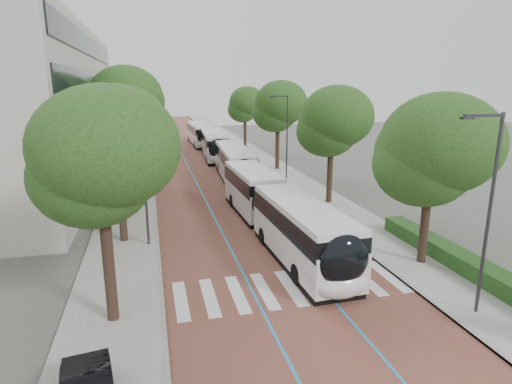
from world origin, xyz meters
TOP-DOWN VIEW (x-y plane):
  - ground at (0.00, 0.00)m, footprint 160.00×160.00m
  - road at (0.00, 40.00)m, footprint 11.00×140.00m
  - sidewalk_left at (-7.50, 40.00)m, footprint 4.00×140.00m
  - sidewalk_right at (7.50, 40.00)m, footprint 4.00×140.00m
  - kerb_left at (-5.60, 40.00)m, footprint 0.20×140.00m
  - kerb_right at (5.60, 40.00)m, footprint 0.20×140.00m
  - zebra_crossing at (0.20, 1.00)m, footprint 10.55×3.60m
  - lane_line_left at (-1.60, 40.00)m, footprint 0.12×126.00m
  - lane_line_right at (1.60, 40.00)m, footprint 0.12×126.00m
  - hedge at (9.10, 0.00)m, footprint 1.20×14.00m
  - streetlight_near at (6.62, -3.00)m, footprint 1.82×0.20m
  - streetlight_far at (6.62, 22.00)m, footprint 1.82×0.20m
  - lamp_post_left at (-6.10, 8.00)m, footprint 0.14×0.14m
  - trees_left at (-7.50, 25.64)m, footprint 6.46×60.25m
  - trees_right at (7.70, 19.91)m, footprint 5.80×47.41m
  - lead_bus at (1.53, 7.46)m, footprint 3.16×18.47m
  - bus_queued_0 at (2.10, 23.25)m, footprint 3.19×12.52m
  - bus_queued_1 at (2.14, 36.89)m, footprint 3.28×12.53m
  - bus_queued_2 at (1.83, 49.48)m, footprint 2.75×12.44m

SIDE VIEW (x-z plane):
  - ground at x=0.00m, z-range 0.00..0.00m
  - road at x=0.00m, z-range 0.00..0.02m
  - lane_line_left at x=-1.60m, z-range 0.02..0.03m
  - lane_line_right at x=1.60m, z-range 0.02..0.03m
  - zebra_crossing at x=0.20m, z-range 0.02..0.03m
  - sidewalk_left at x=-7.50m, z-range 0.00..0.12m
  - sidewalk_right at x=7.50m, z-range 0.00..0.12m
  - kerb_left at x=-5.60m, z-range -0.01..0.13m
  - kerb_right at x=5.60m, z-range -0.01..0.13m
  - hedge at x=9.10m, z-range 0.12..0.92m
  - bus_queued_0 at x=2.10m, z-range 0.02..3.22m
  - bus_queued_1 at x=2.14m, z-range 0.02..3.22m
  - bus_queued_2 at x=1.83m, z-range 0.02..3.22m
  - lead_bus at x=1.53m, z-range 0.03..3.23m
  - lamp_post_left at x=-6.10m, z-range 0.12..8.12m
  - streetlight_near at x=6.62m, z-range 0.82..8.82m
  - streetlight_far at x=6.62m, z-range 0.82..8.82m
  - trees_right at x=7.70m, z-range 1.63..10.57m
  - trees_left at x=-7.50m, z-range 1.85..11.76m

